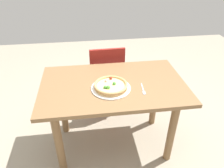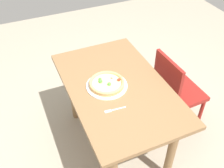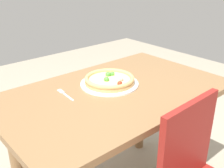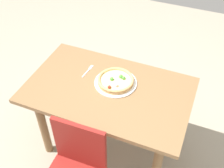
{
  "view_description": "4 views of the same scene",
  "coord_description": "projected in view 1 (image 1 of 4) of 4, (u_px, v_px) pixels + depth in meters",
  "views": [
    {
      "loc": [
        0.22,
        1.56,
        1.76
      ],
      "look_at": [
        0.01,
        0.04,
        0.78
      ],
      "focal_mm": 34.18,
      "sensor_mm": 36.0,
      "label": 1
    },
    {
      "loc": [
        -1.46,
        0.68,
        2.17
      ],
      "look_at": [
        0.01,
        0.04,
        0.78
      ],
      "focal_mm": 42.39,
      "sensor_mm": 36.0,
      "label": 2
    },
    {
      "loc": [
        -0.9,
        -1.01,
        1.38
      ],
      "look_at": [
        0.01,
        0.04,
        0.78
      ],
      "focal_mm": 43.66,
      "sensor_mm": 36.0,
      "label": 3
    },
    {
      "loc": [
        0.6,
        -1.4,
        2.25
      ],
      "look_at": [
        0.01,
        0.04,
        0.78
      ],
      "focal_mm": 44.49,
      "sensor_mm": 36.0,
      "label": 4
    }
  ],
  "objects": [
    {
      "name": "fork",
      "position": [
        143.0,
        90.0,
        1.78
      ],
      "size": [
        0.03,
        0.17,
        0.0
      ],
      "rotation": [
        0.0,
        0.0,
        1.49
      ],
      "color": "silver",
      "rests_on": "dining_table"
    },
    {
      "name": "ground_plane",
      "position": [
        113.0,
        143.0,
        2.28
      ],
      "size": [
        6.0,
        6.0,
        0.0
      ],
      "primitive_type": "plane",
      "color": "#9E937F"
    },
    {
      "name": "dining_table",
      "position": [
        113.0,
        95.0,
        1.94
      ],
      "size": [
        1.27,
        0.78,
        0.76
      ],
      "color": "olive",
      "rests_on": "ground"
    },
    {
      "name": "plate",
      "position": [
        111.0,
        88.0,
        1.8
      ],
      "size": [
        0.33,
        0.33,
        0.01
      ],
      "primitive_type": "cylinder",
      "color": "white",
      "rests_on": "dining_table"
    },
    {
      "name": "pizza",
      "position": [
        111.0,
        86.0,
        1.79
      ],
      "size": [
        0.29,
        0.29,
        0.05
      ],
      "color": "tan",
      "rests_on": "plate"
    },
    {
      "name": "chair_near",
      "position": [
        106.0,
        76.0,
        2.53
      ],
      "size": [
        0.41,
        0.41,
        0.87
      ],
      "rotation": [
        0.0,
        0.0,
        3.17
      ],
      "color": "maroon",
      "rests_on": "ground"
    }
  ]
}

